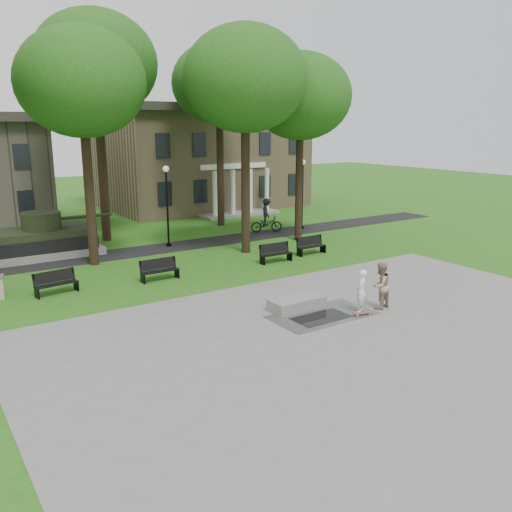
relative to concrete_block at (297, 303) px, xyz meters
The scene contains 22 objects.
ground 0.85m from the concrete_block, 84.60° to the left, with size 120.00×120.00×0.00m, color #1C5F16.
plaza 4.20m from the concrete_block, 88.95° to the right, with size 22.00×16.00×0.02m, color gray.
footpath 12.81m from the concrete_block, 89.66° to the left, with size 44.00×2.60×0.01m, color black.
building_right 28.93m from the concrete_block, 69.40° to the left, with size 17.00×12.00×8.60m.
tree_1 14.94m from the concrete_block, 111.36° to the left, with size 6.20×6.20×11.63m.
tree_2 13.48m from the concrete_block, 68.98° to the left, with size 6.60×6.60×12.16m.
tree_3 15.53m from the concrete_block, 51.92° to the left, with size 6.00×6.00×11.19m.
tree_4 19.73m from the concrete_block, 96.53° to the left, with size 7.20×7.20×13.50m.
tree_5 20.78m from the concrete_block, 69.20° to the left, with size 6.40×6.40×12.44m.
lamp_mid 13.37m from the concrete_block, 87.48° to the left, with size 0.36×0.36×4.73m.
lamp_right 17.04m from the concrete_block, 51.10° to the left, with size 0.36×0.36×4.73m.
tank_monument 16.14m from the concrete_block, 113.31° to the left, with size 7.45×3.40×2.40m.
puddle 1.32m from the concrete_block, 82.87° to the right, with size 2.20×1.20×0.00m, color black.
concrete_block is the anchor object (origin of this frame).
skateboard 2.55m from the concrete_block, 48.41° to the right, with size 0.78×0.20×0.07m, color brown.
skateboarder 2.52m from the concrete_block, 41.64° to the right, with size 0.61×0.40×1.68m, color white.
friend_watching 3.32m from the concrete_block, 32.10° to the right, with size 0.91×0.71×1.86m, color #9D8565.
cyclist 15.63m from the concrete_block, 59.75° to the left, with size 2.19×1.47×2.27m.
park_bench_0 10.30m from the concrete_block, 135.25° to the left, with size 1.85×0.78×1.00m.
park_bench_1 7.34m from the concrete_block, 112.44° to the left, with size 1.80×0.54×1.00m.
park_bench_2 7.47m from the concrete_block, 60.95° to the left, with size 1.81×0.58×1.00m.
park_bench_3 9.35m from the concrete_block, 47.60° to the left, with size 1.81×0.57×1.00m.
Camera 1 is at (-12.49, -16.65, 7.06)m, focal length 38.00 mm.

